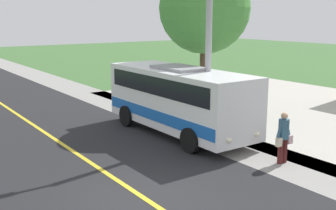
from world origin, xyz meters
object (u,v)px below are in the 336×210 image
Objects in this scene: pedestrian_waiting at (283,136)px; street_light_pole at (206,36)px; shuttle_bus_front at (179,97)px; tree_curbside at (205,8)px.

pedestrian_waiting is 4.75m from street_light_pole.
street_light_pole reaches higher than pedestrian_waiting.
street_light_pole reaches higher than shuttle_bus_front.
street_light_pole is 0.99× the size of tree_curbside.
pedestrian_waiting is at bearing 93.81° from street_light_pole.
pedestrian_waiting is (-0.65, 4.77, -0.61)m from shuttle_bus_front.
tree_curbside is at bearing -108.71° from pedestrian_waiting.
tree_curbside is (-2.29, -6.78, 4.14)m from pedestrian_waiting.
tree_curbside is at bearing -129.03° from street_light_pole.
shuttle_bus_front is 4.85m from pedestrian_waiting.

